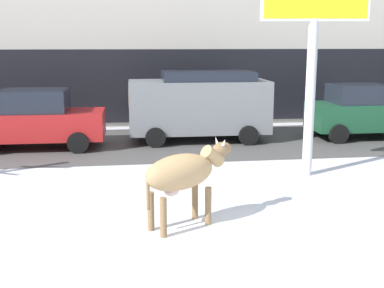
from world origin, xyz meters
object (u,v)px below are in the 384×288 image
cow_tan (183,173)px  pedestrian_near_billboard (133,106)px  car_darkgreen_hatchback (360,111)px  car_grey_van (199,104)px  car_red_sedan (35,120)px

cow_tan → pedestrian_near_billboard: 10.35m
cow_tan → car_darkgreen_hatchback: (7.03, 7.47, -0.07)m
car_grey_van → car_darkgreen_hatchback: size_ratio=1.31×
cow_tan → car_red_sedan: (-3.76, 7.24, -0.09)m
cow_tan → car_grey_van: (1.47, 7.77, 0.25)m
pedestrian_near_billboard → car_darkgreen_hatchback: bearing=-20.3°
cow_tan → car_red_sedan: car_red_sedan is taller
car_grey_van → car_red_sedan: bearing=-174.2°
car_red_sedan → car_darkgreen_hatchback: bearing=1.3°
pedestrian_near_billboard → car_red_sedan: bearing=-134.9°
car_darkgreen_hatchback → car_red_sedan: bearing=-178.7°
cow_tan → car_darkgreen_hatchback: 10.26m
cow_tan → pedestrian_near_billboard: pedestrian_near_billboard is taller
car_red_sedan → car_darkgreen_hatchback: car_darkgreen_hatchback is taller
car_red_sedan → cow_tan: bearing=-62.6°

